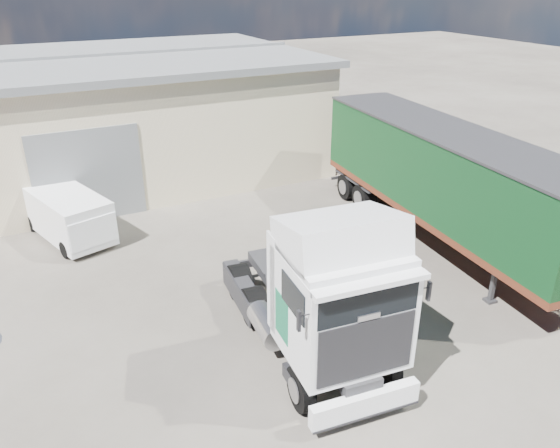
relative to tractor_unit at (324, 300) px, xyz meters
name	(u,v)px	position (x,y,z in m)	size (l,w,h in m)	color
ground	(245,350)	(-1.47, 1.34, -1.85)	(120.00, 120.00, 0.00)	#2C2A24
brick_boundary_wall	(438,168)	(10.03, 7.34, -0.60)	(0.35, 26.00, 2.50)	maroon
tractor_unit	(324,300)	(0.00, 0.00, 0.00)	(3.12, 6.81, 4.39)	black
box_trailer	(443,175)	(7.12, 4.02, 0.63)	(3.75, 12.43, 4.07)	#2D2D30
panel_van	(69,216)	(-4.50, 10.05, -0.96)	(2.87, 4.54, 1.73)	black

